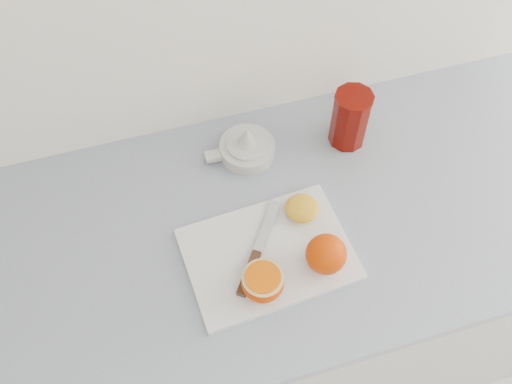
% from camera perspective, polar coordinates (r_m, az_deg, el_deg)
% --- Properties ---
extents(counter, '(2.27, 0.64, 0.89)m').
position_cam_1_polar(counter, '(1.59, 4.57, -10.14)').
color(counter, silver).
rests_on(counter, ground).
extents(cutting_board, '(0.34, 0.25, 0.01)m').
position_cam_1_polar(cutting_board, '(1.14, 1.24, -6.21)').
color(cutting_board, silver).
rests_on(cutting_board, counter).
extents(whole_orange, '(0.08, 0.08, 0.08)m').
position_cam_1_polar(whole_orange, '(1.09, 7.03, -6.19)').
color(whole_orange, '#C95500').
rests_on(whole_orange, cutting_board).
extents(half_orange, '(0.08, 0.08, 0.05)m').
position_cam_1_polar(half_orange, '(1.08, 0.67, -9.01)').
color(half_orange, '#C95500').
rests_on(half_orange, cutting_board).
extents(squeezed_shell, '(0.07, 0.07, 0.03)m').
position_cam_1_polar(squeezed_shell, '(1.17, 4.62, -1.61)').
color(squeezed_shell, gold).
rests_on(squeezed_shell, cutting_board).
extents(paring_knife, '(0.14, 0.19, 0.01)m').
position_cam_1_polar(paring_knife, '(1.11, -0.36, -7.26)').
color(paring_knife, '#4D2E1D').
rests_on(paring_knife, cutting_board).
extents(citrus_juicer, '(0.16, 0.12, 0.08)m').
position_cam_1_polar(citrus_juicer, '(1.26, -0.94, 4.50)').
color(citrus_juicer, silver).
rests_on(citrus_juicer, counter).
extents(red_tumbler, '(0.09, 0.09, 0.14)m').
position_cam_1_polar(red_tumbler, '(1.27, 9.37, 7.11)').
color(red_tumbler, '#620600').
rests_on(red_tumbler, counter).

